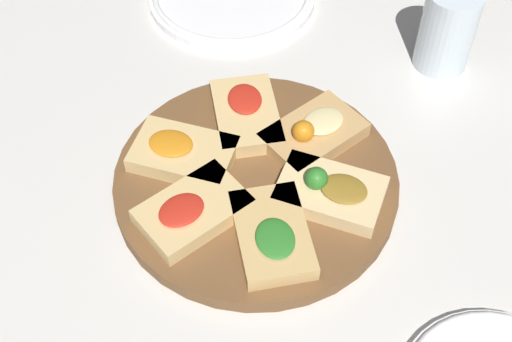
# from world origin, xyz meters

# --- Properties ---
(ground_plane) EXTENTS (3.00, 3.00, 0.00)m
(ground_plane) POSITION_xyz_m (0.00, 0.00, 0.00)
(ground_plane) COLOR silver
(serving_board) EXTENTS (0.31, 0.31, 0.02)m
(serving_board) POSITION_xyz_m (0.00, 0.00, 0.01)
(serving_board) COLOR brown
(serving_board) RESTS_ON ground_plane
(focaccia_slice_0) EXTENTS (0.11, 0.13, 0.03)m
(focaccia_slice_0) POSITION_xyz_m (-0.04, -0.08, 0.03)
(focaccia_slice_0) COLOR #DBB775
(focaccia_slice_0) RESTS_ON serving_board
(focaccia_slice_1) EXTENTS (0.12, 0.13, 0.03)m
(focaccia_slice_1) POSITION_xyz_m (0.04, -0.07, 0.03)
(focaccia_slice_1) COLOR #DBB775
(focaccia_slice_1) RESTS_ON serving_board
(focaccia_slice_2) EXTENTS (0.11, 0.08, 0.03)m
(focaccia_slice_2) POSITION_xyz_m (0.08, 0.01, 0.03)
(focaccia_slice_2) COLOR tan
(focaccia_slice_2) RESTS_ON serving_board
(focaccia_slice_3) EXTENTS (0.11, 0.13, 0.04)m
(focaccia_slice_3) POSITION_xyz_m (0.04, 0.07, 0.03)
(focaccia_slice_3) COLOR #E5C689
(focaccia_slice_3) RESTS_ON serving_board
(focaccia_slice_4) EXTENTS (0.12, 0.13, 0.04)m
(focaccia_slice_4) POSITION_xyz_m (-0.04, 0.07, 0.03)
(focaccia_slice_4) COLOR tan
(focaccia_slice_4) RESTS_ON serving_board
(focaccia_slice_5) EXTENTS (0.11, 0.07, 0.03)m
(focaccia_slice_5) POSITION_xyz_m (-0.08, -0.00, 0.03)
(focaccia_slice_5) COLOR #DBB775
(focaccia_slice_5) RESTS_ON serving_board
(water_glass) EXTENTS (0.07, 0.07, 0.11)m
(water_glass) POSITION_xyz_m (-0.17, 0.26, 0.05)
(water_glass) COLOR silver
(water_glass) RESTS_ON ground_plane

